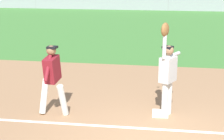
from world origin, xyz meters
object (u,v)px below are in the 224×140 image
(fielder, at_px, (168,71))
(parked_car_tan, at_px, (156,0))
(first_base, at_px, (160,113))
(runner, at_px, (52,75))
(baseball, at_px, (165,28))
(parked_car_silver, at_px, (210,1))

(fielder, distance_m, parked_car_tan, 28.28)
(first_base, distance_m, fielder, 1.09)
(runner, bearing_deg, baseball, 20.44)
(first_base, bearing_deg, fielder, 11.62)
(baseball, xyz_separation_m, parked_car_tan, (-1.38, 27.97, -1.42))
(runner, distance_m, parked_car_silver, 29.01)
(parked_car_tan, height_order, parked_car_silver, same)
(parked_car_tan, bearing_deg, runner, -88.31)
(parked_car_silver, bearing_deg, fielder, -95.18)
(parked_car_silver, bearing_deg, baseball, -95.48)
(first_base, relative_size, parked_car_tan, 0.08)
(fielder, relative_size, parked_car_tan, 0.50)
(fielder, distance_m, parked_car_silver, 28.12)
(parked_car_tan, bearing_deg, parked_car_silver, 0.02)
(fielder, bearing_deg, runner, 36.23)
(runner, xyz_separation_m, parked_car_tan, (1.21, 28.65, -0.32))
(first_base, distance_m, parked_car_tan, 28.31)
(fielder, bearing_deg, parked_car_tan, -59.40)
(parked_car_tan, bearing_deg, baseball, -83.08)
(first_base, height_order, runner, runner)
(runner, bearing_deg, parked_car_tan, 93.35)
(fielder, distance_m, baseball, 1.02)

